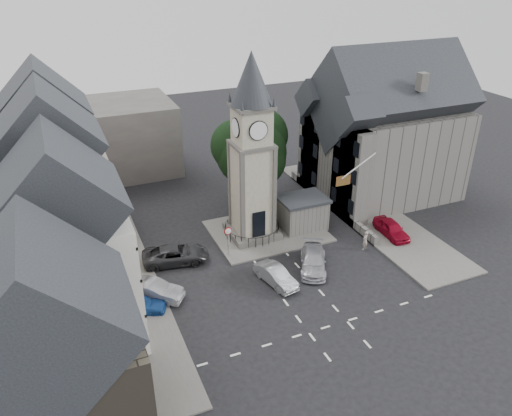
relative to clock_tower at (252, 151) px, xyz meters
name	(u,v)px	position (x,y,z in m)	size (l,w,h in m)	color
ground	(292,283)	(0.00, -7.99, -8.12)	(120.00, 120.00, 0.00)	black
pavement_west	(115,278)	(-12.50, -1.99, -8.05)	(6.00, 30.00, 0.14)	#595651
pavement_east	(364,210)	(12.00, 0.01, -8.05)	(6.00, 26.00, 0.14)	#595651
central_island	(267,231)	(1.50, 0.01, -8.04)	(10.00, 8.00, 0.16)	#595651
road_markings	(328,327)	(0.00, -13.49, -8.12)	(20.00, 8.00, 0.01)	silver
clock_tower	(252,151)	(0.00, 0.00, 0.00)	(4.86, 4.86, 16.25)	#4C4944
stone_shelter	(302,213)	(4.80, -0.49, -6.57)	(4.30, 3.30, 3.08)	#625E5A
town_tree	(251,142)	(2.00, 5.01, -1.15)	(7.20, 7.20, 10.80)	black
warning_sign_post	(228,236)	(-3.20, -2.56, -6.09)	(0.70, 0.19, 2.85)	black
terrace_pink	(52,162)	(-15.50, 8.01, -1.54)	(8.10, 7.60, 12.80)	tan
terrace_cream	(58,200)	(-15.50, 0.01, -1.54)	(8.10, 7.60, 12.80)	#F0E0C9
terrace_tudor	(68,259)	(-15.50, -7.99, -1.93)	(8.10, 7.60, 12.00)	silver
building_sw_stone	(53,380)	(-17.00, -16.99, -2.77)	(8.60, 7.60, 10.40)	#423B31
backdrop_west	(84,142)	(-12.00, 20.01, -4.12)	(20.00, 10.00, 8.00)	#4C4944
east_building	(383,137)	(15.59, 3.01, -1.86)	(14.40, 11.40, 12.60)	#625E5A
east_boundary_wall	(329,204)	(9.20, 2.01, -7.67)	(0.40, 16.00, 0.90)	#625E5A
flagpole	(359,166)	(8.00, -3.99, -1.12)	(3.68, 0.10, 2.74)	white
car_west_blue	(140,305)	(-11.50, -6.86, -7.49)	(1.49, 3.71, 1.26)	navy
car_west_silver	(153,290)	(-10.29, -5.72, -7.38)	(1.57, 4.51, 1.49)	gray
car_west_grey	(176,255)	(-7.50, -1.63, -7.37)	(2.50, 5.41, 1.50)	#2C2C2E
car_island_silver	(276,276)	(-1.15, -7.49, -7.44)	(1.44, 4.12, 1.36)	#959A9D
car_island_east	(313,261)	(2.50, -6.80, -7.41)	(2.00, 4.92, 1.43)	#B5B6BE
car_east_red	(391,229)	(11.50, -4.99, -7.40)	(1.69, 4.21, 1.43)	maroon
pedestrian	(365,240)	(8.00, -5.99, -7.25)	(0.63, 0.42, 1.74)	#A6968A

